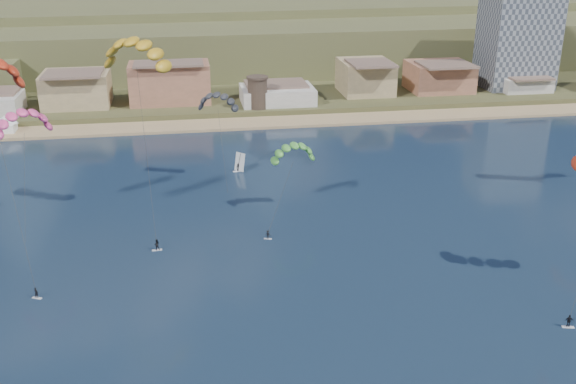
{
  "coord_description": "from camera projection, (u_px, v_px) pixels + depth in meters",
  "views": [
    {
      "loc": [
        -15.03,
        -61.06,
        47.31
      ],
      "look_at": [
        0.0,
        32.0,
        10.0
      ],
      "focal_mm": 41.79,
      "sensor_mm": 36.0,
      "label": 1
    }
  ],
  "objects": [
    {
      "name": "distant_kite_pink",
      "position": [
        22.0,
        118.0,
        107.81
      ],
      "size": [
        10.39,
        8.15,
        21.8
      ],
      "color": "#262626",
      "rests_on": "ground"
    },
    {
      "name": "town",
      "position": [
        87.0,
        85.0,
        178.81
      ],
      "size": [
        400.0,
        24.0,
        12.0
      ],
      "color": "silver",
      "rests_on": "ground"
    },
    {
      "name": "kitesurfer_green",
      "position": [
        293.0,
        150.0,
        116.15
      ],
      "size": [
        11.16,
        14.03,
        16.03
      ],
      "color": "silver",
      "rests_on": "ground"
    },
    {
      "name": "apartment_tower",
      "position": [
        518.0,
        34.0,
        199.22
      ],
      "size": [
        20.0,
        16.0,
        32.0
      ],
      "color": "gray",
      "rests_on": "ground"
    },
    {
      "name": "beach",
      "position": [
        242.0,
        123.0,
        172.9
      ],
      "size": [
        2200.0,
        12.0,
        0.9
      ],
      "color": "tan",
      "rests_on": "ground"
    },
    {
      "name": "kitesurfer_yellow",
      "position": [
        135.0,
        49.0,
        107.02
      ],
      "size": [
        13.05,
        19.3,
        32.97
      ],
      "color": "silver",
      "rests_on": "ground"
    },
    {
      "name": "distant_kite_dark",
      "position": [
        218.0,
        98.0,
        128.6
      ],
      "size": [
        8.94,
        7.0,
        19.49
      ],
      "color": "#262626",
      "rests_on": "ground"
    },
    {
      "name": "foothills",
      "position": [
        265.0,
        22.0,
        289.06
      ],
      "size": [
        940.0,
        210.0,
        18.0
      ],
      "color": "brown",
      "rests_on": "ground"
    },
    {
      "name": "windsurfer",
      "position": [
        239.0,
        166.0,
        139.02
      ],
      "size": [
        2.28,
        2.5,
        3.93
      ],
      "color": "silver",
      "rests_on": "ground"
    },
    {
      "name": "ground",
      "position": [
        333.0,
        377.0,
        75.69
      ],
      "size": [
        2400.0,
        2400.0,
        0.0
      ],
      "primitive_type": "plane",
      "color": "black",
      "rests_on": "ground"
    },
    {
      "name": "watchtower",
      "position": [
        258.0,
        92.0,
        178.73
      ],
      "size": [
        5.82,
        5.82,
        8.6
      ],
      "color": "#47382D",
      "rests_on": "ground"
    }
  ]
}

